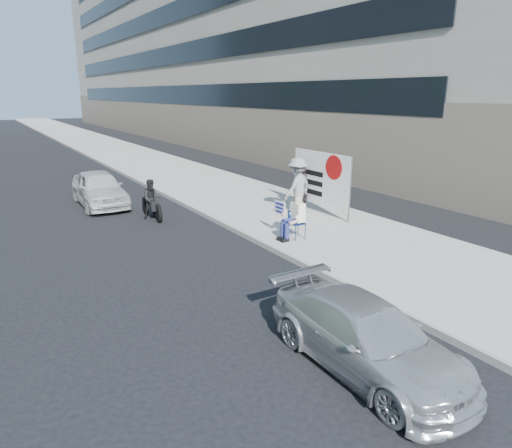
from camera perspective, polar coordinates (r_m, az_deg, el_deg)
ground at (r=11.40m, az=-0.83°, el=-6.37°), size 160.00×160.00×0.00m
near_sidewalk at (r=30.83m, az=-13.84°, el=7.62°), size 5.00×120.00×0.15m
near_building at (r=47.10m, az=-3.42°, el=22.92°), size 14.00×70.00×20.00m
seated_protester at (r=13.52m, az=4.72°, el=1.10°), size 0.83×1.12×1.31m
jogger at (r=16.14m, az=5.16°, el=4.67°), size 1.51×1.18×2.06m
pedestrian_woman at (r=17.08m, az=5.70°, el=4.64°), size 0.62×0.41×1.68m
protest_banner at (r=16.52m, az=8.10°, el=5.62°), size 0.08×3.06×2.20m
parked_sedan at (r=7.80m, az=13.58°, el=-13.50°), size 1.61×3.87×1.12m
white_sedan_near at (r=19.21m, az=-19.02°, el=4.23°), size 1.74×4.14×1.40m
motorcycle at (r=16.72m, az=-12.87°, el=2.82°), size 0.75×2.05×1.42m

